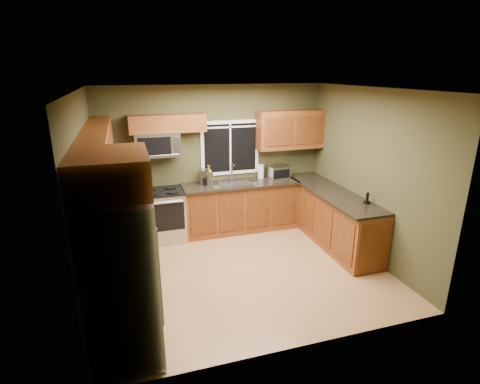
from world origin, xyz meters
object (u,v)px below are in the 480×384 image
coffee_maker (205,177)px  soap_bottle_a (209,174)px  range (163,215)px  microwave (157,144)px  refrigerator (121,279)px  cordless_phone (367,200)px  kettle (209,178)px  soap_bottle_c (210,177)px  paper_towel_roll (261,171)px  toaster_oven (279,172)px

coffee_maker → soap_bottle_a: (0.09, 0.05, 0.04)m
range → microwave: size_ratio=1.23×
refrigerator → cordless_phone: bearing=16.8°
kettle → soap_bottle_a: 0.12m
kettle → soap_bottle_a: bearing=80.7°
refrigerator → soap_bottle_c: (1.62, 3.00, 0.13)m
coffee_maker → soap_bottle_c: 0.15m
refrigerator → paper_towel_roll: 3.97m
microwave → kettle: microwave is taller
toaster_oven → coffee_maker: size_ratio=1.57×
paper_towel_roll → refrigerator: bearing=-131.3°
refrigerator → range: bearing=76.0°
toaster_oven → soap_bottle_c: size_ratio=2.32×
range → soap_bottle_a: 1.12m
microwave → coffee_maker: 1.04m
kettle → soap_bottle_c: (0.05, 0.15, -0.03)m
microwave → soap_bottle_a: microwave is taller
range → soap_bottle_c: (0.93, 0.23, 0.56)m
refrigerator → toaster_oven: refrigerator is taller
soap_bottle_a → cordless_phone: size_ratio=1.87×
microwave → cordless_phone: (3.03, -1.78, -0.74)m
refrigerator → soap_bottle_c: size_ratio=9.78×
paper_towel_roll → cordless_phone: paper_towel_roll is taller
toaster_oven → range: bearing=-177.7°
coffee_maker → cordless_phone: (2.22, -1.79, -0.07)m
soap_bottle_a → soap_bottle_c: soap_bottle_a is taller
range → soap_bottle_c: 1.11m
range → soap_bottle_a: size_ratio=2.82×
toaster_oven → kettle: kettle is taller
coffee_maker → kettle: coffee_maker is taller
paper_towel_roll → soap_bottle_a: (-1.03, -0.02, 0.03)m
range → microwave: (-0.00, 0.14, 1.26)m
microwave → coffee_maker: size_ratio=2.78×
refrigerator → cordless_phone: (3.72, 1.12, 0.09)m
toaster_oven → cordless_phone: size_ratio=2.40×
soap_bottle_a → toaster_oven: bearing=-4.2°
refrigerator → toaster_oven: size_ratio=4.21×
range → cordless_phone: size_ratio=5.27×
range → microwave: microwave is taller
microwave → soap_bottle_c: (0.93, 0.09, -0.70)m
refrigerator → microwave: bearing=76.7°
refrigerator → coffee_maker: size_ratio=6.60×
refrigerator → toaster_oven: 4.11m
paper_towel_roll → soap_bottle_a: soap_bottle_a is taller
range → kettle: size_ratio=3.63×
range → soap_bottle_a: bearing=11.9°
paper_towel_roll → soap_bottle_c: 1.00m
microwave → soap_bottle_a: bearing=3.4°
range → cordless_phone: cordless_phone is taller
microwave → paper_towel_roll: 2.04m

